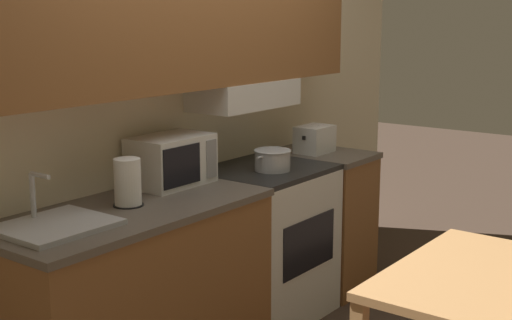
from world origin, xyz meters
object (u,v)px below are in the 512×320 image
Objects in this scene: stove_range at (265,242)px; sink_basin at (56,225)px; paper_towel_roll at (128,182)px; toaster at (315,139)px; cooking_pot at (273,159)px; dining_table at (474,301)px; microwave at (171,160)px.

sink_basin is at bearing -179.82° from stove_range.
paper_towel_roll is (0.44, 0.03, 0.10)m from sink_basin.
sink_basin reaches higher than stove_range.
cooking_pot is at bearing -170.83° from toaster.
microwave is at bearing 93.44° from dining_table.
cooking_pot is 1.05m from paper_towel_roll.
toaster is at bearing 9.17° from cooking_pot.
paper_towel_roll reaches higher than stove_range.
paper_towel_roll is (-0.43, -0.13, -0.02)m from microwave.
stove_range is 0.90× the size of dining_table.
cooking_pot reaches higher than stove_range.
toaster is at bearing -5.91° from microwave.
microwave is 0.42× the size of dining_table.
paper_towel_roll is at bearing 3.38° from sink_basin.
microwave is 1.90× the size of paper_towel_roll.
stove_range is 2.03× the size of sink_basin.
microwave is 0.90m from sink_basin.
dining_table is (0.97, -1.48, -0.30)m from sink_basin.
stove_range is 0.80m from toaster.
sink_basin is (-2.09, -0.03, -0.07)m from toaster.
toaster is 0.25× the size of dining_table.
toaster is at bearing 53.45° from dining_table.
sink_basin reaches higher than dining_table.
microwave is 1.23m from toaster.
microwave is at bearing 174.09° from toaster.
toaster is (0.58, 0.02, 0.55)m from stove_range.
sink_basin is (-1.51, -0.00, 0.48)m from stove_range.
cooking_pot is 1.54m from dining_table.
stove_range is at bearing -1.14° from paper_towel_roll.
stove_range is at bearing 70.00° from dining_table.
toaster is at bearing 2.26° from stove_range.
stove_range is 1.59m from sink_basin.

